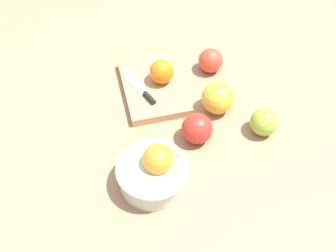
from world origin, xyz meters
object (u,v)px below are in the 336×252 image
Objects in this scene: cutting_board at (153,87)px; bowl at (153,171)px; apple_mid_left at (197,129)px; orange_on_board at (162,72)px; knife at (143,91)px; apple_front_right at (211,61)px; apple_front_center at (218,98)px; apple_front_left at (264,122)px.

bowl is at bearing 159.81° from cutting_board.
cutting_board is 0.21m from apple_mid_left.
orange_on_board is 0.43× the size of knife.
apple_front_right is at bearing -84.10° from cutting_board.
apple_front_right is (0.30, -0.28, -0.01)m from bowl.
apple_front_center is at bearing -57.26° from bowl.
apple_front_left is at bearing -146.48° from apple_front_center.
bowl reaches higher than apple_front_right.
apple_front_right is at bearing 4.63° from apple_front_left.
apple_front_left reaches higher than knife.
apple_front_left is 0.82× the size of apple_front_center.
cutting_board is 3.45× the size of apple_front_left.
orange_on_board is 0.95× the size of apple_front_left.
bowl is at bearing 122.74° from apple_front_center.
bowl is 0.31m from orange_on_board.
orange_on_board reaches higher than apple_front_right.
apple_front_right is (0.15, -0.05, -0.01)m from apple_front_center.
apple_front_left is at bearing -139.73° from cutting_board.
orange_on_board is 0.07m from knife.
apple_front_center is at bearing 160.58° from apple_front_right.
apple_front_center reaches higher than apple_mid_left.
apple_mid_left is 0.91× the size of apple_front_center.
apple_front_left is at bearing -132.53° from knife.
orange_on_board is 0.86× the size of apple_mid_left.
knife is 2.03× the size of apple_mid_left.
apple_front_left is (-0.24, -0.18, -0.02)m from orange_on_board.
knife is 2.24× the size of apple_front_left.
knife reaches higher than cutting_board.
apple_mid_left reaches higher than apple_front_right.
apple_front_left is (-0.24, -0.20, 0.02)m from cutting_board.
apple_front_center is 0.16m from apple_front_right.
cutting_board is at bearing -20.19° from bowl.
knife is at bearing 110.20° from orange_on_board.
apple_front_center reaches higher than cutting_board.
apple_front_center reaches higher than apple_front_left.
orange_on_board is 0.17m from apple_front_center.
orange_on_board reaches higher than apple_mid_left.
apple_front_right is (0.26, 0.02, 0.00)m from apple_front_left.
cutting_board is 2.84× the size of apple_front_center.
apple_front_right is at bearing -19.42° from apple_front_center.
cutting_board is 0.19m from apple_front_center.
apple_front_right reaches higher than cutting_board.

